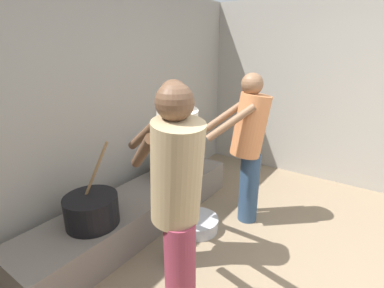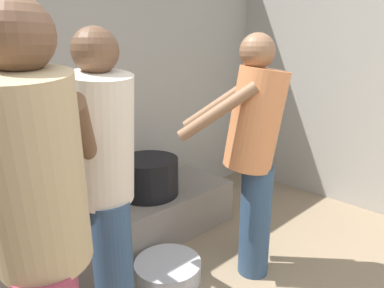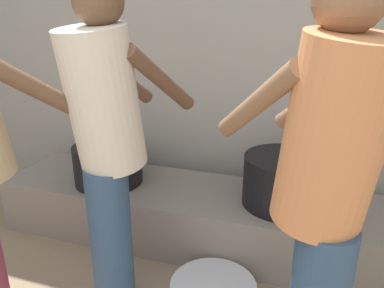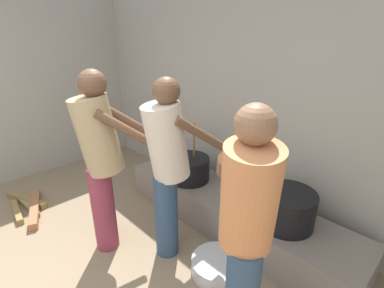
{
  "view_description": "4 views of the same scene",
  "coord_description": "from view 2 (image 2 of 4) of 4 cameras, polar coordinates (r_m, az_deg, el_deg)",
  "views": [
    {
      "loc": [
        -1.61,
        0.2,
        1.78
      ],
      "look_at": [
        0.34,
        1.57,
        0.97
      ],
      "focal_mm": 26.81,
      "sensor_mm": 36.0,
      "label": 1
    },
    {
      "loc": [
        -0.76,
        0.1,
        1.46
      ],
      "look_at": [
        0.47,
        1.37,
        0.97
      ],
      "focal_mm": 32.02,
      "sensor_mm": 36.0,
      "label": 2
    },
    {
      "loc": [
        0.84,
        0.14,
        1.4
      ],
      "look_at": [
        0.35,
        1.65,
        0.84
      ],
      "focal_mm": 34.37,
      "sensor_mm": 36.0,
      "label": 3
    },
    {
      "loc": [
        1.6,
        0.2,
        1.85
      ],
      "look_at": [
        0.09,
        1.68,
        1.01
      ],
      "focal_mm": 26.31,
      "sensor_mm": 36.0,
      "label": 4
    }
  ],
  "objects": [
    {
      "name": "cooking_pot_secondary",
      "position": [
        2.71,
        -7.23,
        -5.39
      ],
      "size": [
        0.46,
        0.46,
        0.29
      ],
      "color": "black",
      "rests_on": "hearth_ledge"
    },
    {
      "name": "cook_in_orange_shirt",
      "position": [
        2.14,
        10.23,
        -0.35
      ],
      "size": [
        0.67,
        0.7,
        1.55
      ],
      "color": "navy",
      "rests_on": "ground_plane"
    },
    {
      "name": "block_enclosure_rear",
      "position": [
        2.68,
        -27.74,
        8.16
      ],
      "size": [
        5.34,
        0.2,
        2.4
      ],
      "primitive_type": "cube",
      "color": "#9E998E",
      "rests_on": "ground_plane"
    },
    {
      "name": "cook_in_cream_shirt",
      "position": [
        1.69,
        -14.37,
        -4.76
      ],
      "size": [
        0.48,
        0.71,
        1.56
      ],
      "color": "navy",
      "rests_on": "ground_plane"
    },
    {
      "name": "hearth_ledge",
      "position": [
        2.59,
        -17.27,
        -15.02
      ],
      "size": [
        2.49,
        0.6,
        0.35
      ],
      "primitive_type": "cube",
      "color": "slate",
      "rests_on": "ground_plane"
    },
    {
      "name": "metal_mixing_bowl",
      "position": [
        2.4,
        -4.05,
        -20.21
      ],
      "size": [
        0.44,
        0.44,
        0.12
      ],
      "primitive_type": "cylinder",
      "color": "#B7B7BC",
      "rests_on": "ground_plane"
    },
    {
      "name": "cook_in_tan_shirt",
      "position": [
        1.22,
        -23.91,
        -12.33
      ],
      "size": [
        0.62,
        0.73,
        1.61
      ],
      "color": "#8C3347",
      "rests_on": "ground_plane"
    }
  ]
}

